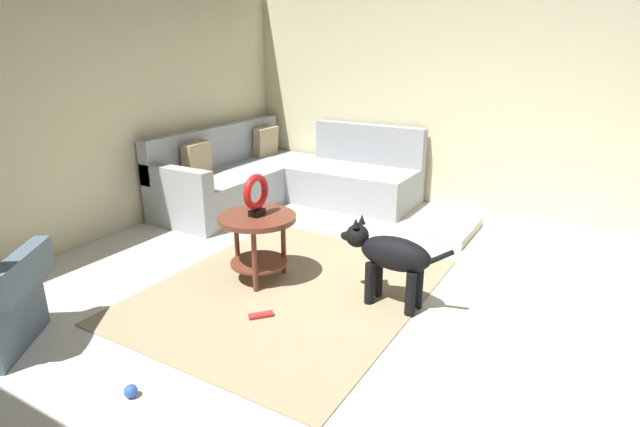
% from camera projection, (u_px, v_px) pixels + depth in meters
% --- Properties ---
extents(ground_plane, '(6.00, 6.00, 0.10)m').
position_uv_depth(ground_plane, '(363.00, 330.00, 3.40)').
color(ground_plane, silver).
extents(wall_back, '(6.00, 0.12, 2.70)m').
position_uv_depth(wall_back, '(62.00, 97.00, 4.36)').
color(wall_back, beige).
rests_on(wall_back, ground_plane).
extents(wall_right, '(0.12, 6.00, 2.70)m').
position_uv_depth(wall_right, '(487.00, 87.00, 5.35)').
color(wall_right, beige).
rests_on(wall_right, ground_plane).
extents(area_rug, '(2.30, 1.90, 0.01)m').
position_uv_depth(area_rug, '(289.00, 290.00, 3.84)').
color(area_rug, tan).
rests_on(area_rug, ground_plane).
extents(sectional_couch, '(2.20, 2.25, 0.88)m').
position_uv_depth(sectional_couch, '(282.00, 179.00, 5.88)').
color(sectional_couch, '#9EA3A8').
rests_on(sectional_couch, ground_plane).
extents(side_table, '(0.60, 0.60, 0.54)m').
position_uv_depth(side_table, '(258.00, 230.00, 3.89)').
color(side_table, brown).
rests_on(side_table, ground_plane).
extents(torus_sculpture, '(0.28, 0.08, 0.33)m').
position_uv_depth(torus_sculpture, '(256.00, 194.00, 3.79)').
color(torus_sculpture, black).
rests_on(torus_sculpture, side_table).
extents(dog_bed_mat, '(0.80, 0.60, 0.09)m').
position_uv_depth(dog_bed_mat, '(443.00, 228.00, 5.02)').
color(dog_bed_mat, beige).
rests_on(dog_bed_mat, ground_plane).
extents(dog, '(0.24, 0.85, 0.63)m').
position_uv_depth(dog, '(389.00, 256.00, 3.52)').
color(dog, black).
rests_on(dog, ground_plane).
extents(dog_toy_ball, '(0.07, 0.07, 0.07)m').
position_uv_depth(dog_toy_ball, '(131.00, 391.00, 2.67)').
color(dog_toy_ball, blue).
rests_on(dog_toy_ball, ground_plane).
extents(dog_toy_rope, '(0.16, 0.15, 0.05)m').
position_uv_depth(dog_toy_rope, '(261.00, 315.00, 3.44)').
color(dog_toy_rope, red).
rests_on(dog_toy_rope, ground_plane).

